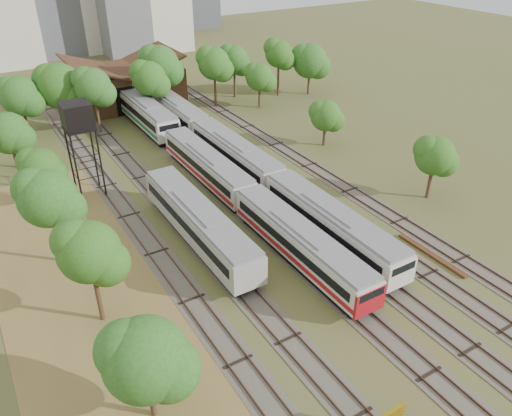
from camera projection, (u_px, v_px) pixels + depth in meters
ground at (404, 325)px, 36.01m from camera, size 240.00×240.00×0.00m
dry_grass_patch at (126, 351)px, 33.84m from camera, size 14.00×60.00×0.04m
tracks at (230, 187)px, 54.09m from camera, size 24.60×80.00×0.19m
railcar_red_set at (248, 200)px, 48.09m from camera, size 2.76×34.58×3.41m
railcar_green_set at (235, 155)px, 56.96m from camera, size 2.89×52.08×3.58m
railcar_rear at (147, 114)px, 68.03m from camera, size 3.10×16.08×3.83m
old_grey_coach at (199, 223)px, 44.05m from camera, size 3.01×18.00×3.72m
water_tower at (77, 118)px, 48.73m from camera, size 2.86×2.86×9.92m
rail_pile_far at (431, 255)px, 43.19m from camera, size 0.46×7.31×0.24m
maintenance_shed at (125, 85)px, 76.76m from camera, size 16.45×11.55×7.58m
tree_band_left at (67, 240)px, 36.32m from camera, size 7.47×56.28×8.48m
tree_band_far at (166, 73)px, 71.17m from camera, size 47.92×11.12×9.43m
tree_band_right at (325, 109)px, 62.53m from camera, size 4.69×37.29×6.76m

